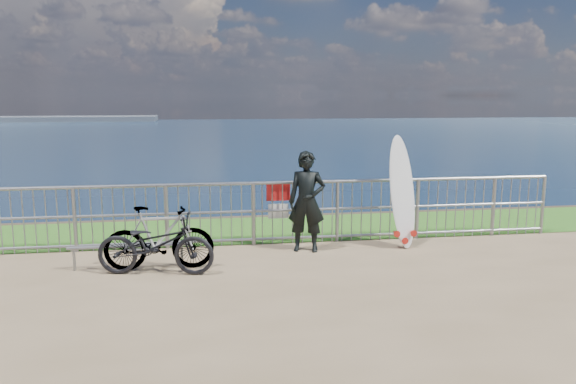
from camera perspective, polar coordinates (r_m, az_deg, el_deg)
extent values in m
plane|color=#2D6A1D|center=(11.08, -1.42, -3.75)|extent=(120.00, 120.00, 0.00)
cube|color=brown|center=(13.01, -2.06, -13.32)|extent=(120.00, 0.30, 5.00)
plane|color=#182E4A|center=(98.29, -7.90, 5.25)|extent=(260.00, 260.00, 0.00)
cube|color=#565E68|center=(182.72, -24.29, 6.77)|extent=(70.00, 12.00, 1.50)
cylinder|color=gray|center=(9.80, -0.63, 0.96)|extent=(10.00, 0.06, 0.06)
cylinder|color=gray|center=(9.89, -0.62, -1.87)|extent=(10.00, 0.05, 0.05)
cylinder|color=gray|center=(10.00, -0.62, -4.71)|extent=(10.00, 0.05, 0.05)
cylinder|color=gray|center=(10.04, -20.84, -2.67)|extent=(0.06, 0.06, 1.10)
cylinder|color=gray|center=(9.83, -12.26, -2.50)|extent=(0.06, 0.06, 1.10)
cylinder|color=gray|center=(9.84, -3.51, -2.27)|extent=(0.06, 0.06, 1.10)
cylinder|color=gray|center=(10.08, 5.02, -2.00)|extent=(0.06, 0.06, 1.10)
cylinder|color=gray|center=(10.54, 12.97, -1.71)|extent=(0.06, 0.06, 1.10)
cylinder|color=gray|center=(11.17, 20.15, -1.41)|extent=(0.06, 0.06, 1.10)
cylinder|color=gray|center=(11.68, 24.45, -1.22)|extent=(0.06, 0.06, 1.10)
cube|color=red|center=(9.88, -1.00, -0.02)|extent=(0.42, 0.02, 0.30)
cube|color=white|center=(9.87, -0.99, -0.03)|extent=(0.38, 0.01, 0.08)
cube|color=white|center=(9.94, -0.99, -1.96)|extent=(0.36, 0.02, 0.26)
imported|color=black|center=(9.40, 1.92, -0.98)|extent=(0.71, 0.56, 1.70)
ellipsoid|color=white|center=(9.86, 11.53, 0.08)|extent=(0.63, 0.59, 1.95)
cone|color=red|center=(9.84, 10.82, -4.08)|extent=(0.12, 0.21, 0.12)
cone|color=red|center=(9.94, 12.44, -3.99)|extent=(0.12, 0.21, 0.12)
cone|color=red|center=(9.92, 11.61, -4.75)|extent=(0.12, 0.21, 0.12)
imported|color=black|center=(8.47, -13.31, -5.21)|extent=(1.80, 0.90, 0.90)
imported|color=black|center=(8.67, -12.97, -4.57)|extent=(1.63, 0.47, 0.98)
cylinder|color=gray|center=(8.87, -15.92, -5.32)|extent=(1.79, 0.05, 0.05)
cylinder|color=gray|center=(9.06, -20.89, -6.43)|extent=(0.04, 0.04, 0.35)
cylinder|color=gray|center=(8.85, -10.73, -6.31)|extent=(0.04, 0.04, 0.35)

